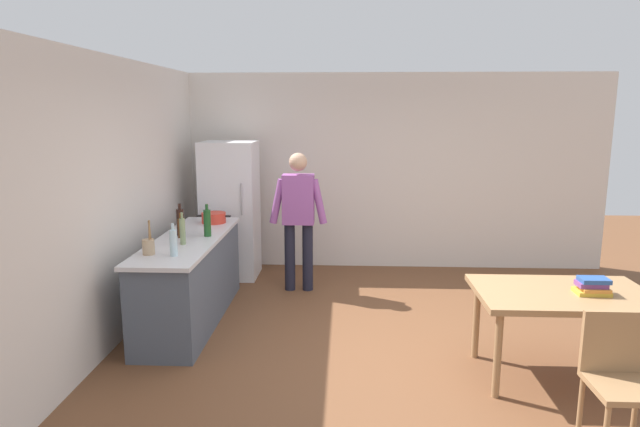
{
  "coord_description": "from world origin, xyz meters",
  "views": [
    {
      "loc": [
        -0.38,
        -4.62,
        2.2
      ],
      "look_at": [
        -0.65,
        1.1,
        1.11
      ],
      "focal_mm": 30.61,
      "sensor_mm": 36.0,
      "label": 1
    }
  ],
  "objects_px": {
    "person": "(298,212)",
    "bottle_wine_dark": "(180,222)",
    "bottle_beer_brown": "(181,228)",
    "chair": "(620,372)",
    "refrigerator": "(231,210)",
    "utensil_jar": "(149,246)",
    "cooking_pot": "(214,218)",
    "dining_table": "(563,300)",
    "bottle_vinegar_tall": "(183,231)",
    "bottle_wine_green": "(207,223)",
    "bottle_water_clear": "(173,242)",
    "book_stack": "(593,286)"
  },
  "relations": [
    {
      "from": "bottle_water_clear",
      "to": "bottle_beer_brown",
      "type": "height_order",
      "value": "bottle_water_clear"
    },
    {
      "from": "bottle_wine_dark",
      "to": "chair",
      "type": "bearing_deg",
      "value": -31.77
    },
    {
      "from": "refrigerator",
      "to": "dining_table",
      "type": "bearing_deg",
      "value": -39.29
    },
    {
      "from": "bottle_beer_brown",
      "to": "bottle_vinegar_tall",
      "type": "distance_m",
      "value": 0.3
    },
    {
      "from": "bottle_water_clear",
      "to": "utensil_jar",
      "type": "bearing_deg",
      "value": 170.89
    },
    {
      "from": "dining_table",
      "to": "bottle_vinegar_tall",
      "type": "distance_m",
      "value": 3.49
    },
    {
      "from": "chair",
      "to": "bottle_vinegar_tall",
      "type": "height_order",
      "value": "bottle_vinegar_tall"
    },
    {
      "from": "book_stack",
      "to": "utensil_jar",
      "type": "bearing_deg",
      "value": 172.71
    },
    {
      "from": "refrigerator",
      "to": "bottle_beer_brown",
      "type": "relative_size",
      "value": 6.92
    },
    {
      "from": "person",
      "to": "chair",
      "type": "relative_size",
      "value": 1.87
    },
    {
      "from": "refrigerator",
      "to": "utensil_jar",
      "type": "height_order",
      "value": "refrigerator"
    },
    {
      "from": "person",
      "to": "utensil_jar",
      "type": "xyz_separation_m",
      "value": [
        -1.23,
        -1.72,
        0.0
      ]
    },
    {
      "from": "utensil_jar",
      "to": "refrigerator",
      "type": "bearing_deg",
      "value": 83.08
    },
    {
      "from": "dining_table",
      "to": "utensil_jar",
      "type": "relative_size",
      "value": 4.37
    },
    {
      "from": "bottle_wine_green",
      "to": "book_stack",
      "type": "distance_m",
      "value": 3.64
    },
    {
      "from": "bottle_water_clear",
      "to": "bottle_beer_brown",
      "type": "xyz_separation_m",
      "value": [
        -0.15,
        0.71,
        -0.02
      ]
    },
    {
      "from": "chair",
      "to": "bottle_wine_green",
      "type": "distance_m",
      "value": 3.91
    },
    {
      "from": "person",
      "to": "dining_table",
      "type": "height_order",
      "value": "person"
    },
    {
      "from": "bottle_water_clear",
      "to": "bottle_vinegar_tall",
      "type": "relative_size",
      "value": 0.94
    },
    {
      "from": "chair",
      "to": "bottle_vinegar_tall",
      "type": "bearing_deg",
      "value": 161.37
    },
    {
      "from": "person",
      "to": "bottle_wine_dark",
      "type": "bearing_deg",
      "value": -141.16
    },
    {
      "from": "person",
      "to": "bottle_water_clear",
      "type": "relative_size",
      "value": 5.67
    },
    {
      "from": "cooking_pot",
      "to": "bottle_wine_green",
      "type": "relative_size",
      "value": 1.18
    },
    {
      "from": "refrigerator",
      "to": "bottle_wine_dark",
      "type": "bearing_deg",
      "value": -98.21
    },
    {
      "from": "person",
      "to": "bottle_vinegar_tall",
      "type": "bearing_deg",
      "value": -127.67
    },
    {
      "from": "bottle_water_clear",
      "to": "bottle_wine_dark",
      "type": "height_order",
      "value": "bottle_wine_dark"
    },
    {
      "from": "person",
      "to": "bottle_beer_brown",
      "type": "bearing_deg",
      "value": -137.11
    },
    {
      "from": "bottle_beer_brown",
      "to": "bottle_wine_green",
      "type": "distance_m",
      "value": 0.27
    },
    {
      "from": "bottle_vinegar_tall",
      "to": "bottle_wine_green",
      "type": "relative_size",
      "value": 0.94
    },
    {
      "from": "bottle_wine_green",
      "to": "bottle_water_clear",
      "type": "bearing_deg",
      "value": -97.9
    },
    {
      "from": "chair",
      "to": "bottle_beer_brown",
      "type": "relative_size",
      "value": 3.5
    },
    {
      "from": "refrigerator",
      "to": "utensil_jar",
      "type": "bearing_deg",
      "value": -96.92
    },
    {
      "from": "bottle_wine_green",
      "to": "dining_table",
      "type": "bearing_deg",
      "value": -20.14
    },
    {
      "from": "cooking_pot",
      "to": "utensil_jar",
      "type": "xyz_separation_m",
      "value": [
        -0.25,
        -1.44,
        0.02
      ]
    },
    {
      "from": "bottle_water_clear",
      "to": "bottle_wine_dark",
      "type": "relative_size",
      "value": 0.88
    },
    {
      "from": "bottle_vinegar_tall",
      "to": "chair",
      "type": "bearing_deg",
      "value": -27.92
    },
    {
      "from": "person",
      "to": "bottle_wine_dark",
      "type": "xyz_separation_m",
      "value": [
        -1.17,
        -0.94,
        0.07
      ]
    },
    {
      "from": "dining_table",
      "to": "bottle_wine_green",
      "type": "relative_size",
      "value": 4.12
    },
    {
      "from": "bottle_beer_brown",
      "to": "dining_table",
      "type": "bearing_deg",
      "value": -17.52
    },
    {
      "from": "bottle_vinegar_tall",
      "to": "bottle_wine_dark",
      "type": "relative_size",
      "value": 0.94
    },
    {
      "from": "dining_table",
      "to": "bottle_wine_dark",
      "type": "xyz_separation_m",
      "value": [
        -3.52,
        1.21,
        0.37
      ]
    },
    {
      "from": "cooking_pot",
      "to": "bottle_wine_dark",
      "type": "xyz_separation_m",
      "value": [
        -0.19,
        -0.66,
        0.09
      ]
    },
    {
      "from": "cooking_pot",
      "to": "bottle_water_clear",
      "type": "relative_size",
      "value": 1.33
    },
    {
      "from": "utensil_jar",
      "to": "bottle_wine_green",
      "type": "xyz_separation_m",
      "value": [
        0.35,
        0.75,
        0.07
      ]
    },
    {
      "from": "bottle_wine_dark",
      "to": "cooking_pot",
      "type": "bearing_deg",
      "value": 73.51
    },
    {
      "from": "chair",
      "to": "utensil_jar",
      "type": "distance_m",
      "value": 3.86
    },
    {
      "from": "dining_table",
      "to": "bottle_water_clear",
      "type": "height_order",
      "value": "bottle_water_clear"
    },
    {
      "from": "refrigerator",
      "to": "bottle_water_clear",
      "type": "bearing_deg",
      "value": -90.74
    },
    {
      "from": "dining_table",
      "to": "book_stack",
      "type": "distance_m",
      "value": 0.25
    },
    {
      "from": "utensil_jar",
      "to": "bottle_wine_dark",
      "type": "distance_m",
      "value": 0.78
    }
  ]
}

